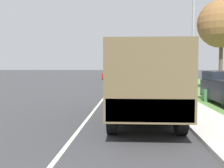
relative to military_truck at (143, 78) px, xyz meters
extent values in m
plane|color=#38383A|center=(-2.15, 29.08, -1.63)|extent=(180.00, 180.00, 0.00)
cube|color=silver|center=(-2.15, 29.08, -1.63)|extent=(0.12, 120.00, 0.00)
cube|color=beige|center=(2.35, 29.08, -1.57)|extent=(1.80, 120.00, 0.12)
cube|color=#56843D|center=(6.75, 29.08, -1.62)|extent=(7.00, 120.00, 0.02)
cube|color=#474C38|center=(0.00, 2.92, 0.01)|extent=(2.37, 2.21, 2.06)
cube|color=brown|center=(0.00, -1.03, 0.08)|extent=(2.37, 5.69, 2.21)
cube|color=#474C38|center=(0.00, -3.83, -0.67)|extent=(2.25, 0.10, 0.60)
cube|color=red|center=(-0.89, -3.85, -0.47)|extent=(0.12, 0.06, 0.12)
cube|color=red|center=(0.89, -3.85, -0.47)|extent=(0.12, 0.06, 0.12)
cylinder|color=black|center=(-1.03, 2.81, -1.05)|extent=(0.30, 1.16, 1.16)
cylinder|color=black|center=(1.03, 2.81, -1.05)|extent=(0.30, 1.16, 1.16)
cylinder|color=black|center=(-1.03, -2.45, -1.05)|extent=(0.30, 1.16, 1.16)
cylinder|color=black|center=(1.03, -2.45, -1.05)|extent=(0.30, 1.16, 1.16)
cylinder|color=black|center=(-1.03, -0.75, -1.05)|extent=(0.30, 1.16, 1.16)
cylinder|color=black|center=(1.03, -0.75, -1.05)|extent=(0.30, 1.16, 1.16)
cube|color=navy|center=(-0.05, 12.76, -1.09)|extent=(1.73, 4.24, 0.72)
cube|color=black|center=(-0.05, 12.84, -0.36)|extent=(1.52, 1.91, 0.73)
cylinder|color=black|center=(-0.81, 14.11, -1.31)|extent=(0.20, 0.64, 0.64)
cylinder|color=black|center=(0.72, 14.11, -1.31)|extent=(0.20, 0.64, 0.64)
cylinder|color=black|center=(-0.81, 11.40, -1.31)|extent=(0.20, 0.64, 0.64)
cylinder|color=black|center=(0.72, 11.40, -1.31)|extent=(0.20, 0.64, 0.64)
cube|color=#336B3D|center=(-0.60, 19.97, -1.12)|extent=(1.75, 4.09, 0.67)
cube|color=black|center=(-0.60, 20.05, -0.44)|extent=(1.54, 1.84, 0.69)
cylinder|color=black|center=(-1.37, 21.28, -1.31)|extent=(0.20, 0.64, 0.64)
cylinder|color=black|center=(0.17, 21.28, -1.31)|extent=(0.20, 0.64, 0.64)
cylinder|color=black|center=(-1.37, 18.66, -1.31)|extent=(0.20, 0.64, 0.64)
cylinder|color=black|center=(0.17, 18.66, -1.31)|extent=(0.20, 0.64, 0.64)
cube|color=maroon|center=(-3.57, 31.66, -1.07)|extent=(1.78, 4.22, 0.77)
cube|color=black|center=(-3.57, 31.75, -0.29)|extent=(1.56, 1.90, 0.77)
cylinder|color=black|center=(-4.36, 33.01, -1.31)|extent=(0.20, 0.64, 0.64)
cylinder|color=black|center=(-2.78, 33.01, -1.31)|extent=(0.20, 0.64, 0.64)
cylinder|color=black|center=(-4.36, 30.31, -1.31)|extent=(0.20, 0.64, 0.64)
cylinder|color=black|center=(-2.78, 30.31, -1.31)|extent=(0.20, 0.64, 0.64)
cube|color=black|center=(4.91, 5.75, -0.13)|extent=(1.79, 2.20, 0.55)
cylinder|color=black|center=(4.05, 5.96, -1.23)|extent=(0.24, 0.76, 0.76)
cylinder|color=gray|center=(2.60, 3.03, 1.54)|extent=(0.14, 0.14, 6.09)
cylinder|color=#4C3D2D|center=(7.33, 13.65, 0.65)|extent=(0.31, 0.31, 4.51)
sphere|color=brown|center=(7.33, 13.65, 4.03)|extent=(4.09, 4.09, 4.09)
cube|color=#3D7042|center=(4.05, 5.49, -1.26)|extent=(0.55, 0.45, 0.70)
camera|label=1|loc=(-0.53, -10.95, 0.47)|focal=45.00mm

